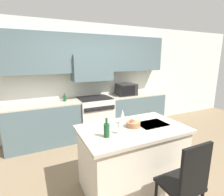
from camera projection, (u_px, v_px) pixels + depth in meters
name	position (u px, v px, depth m)	size (l,w,h in m)	color
ground_plane	(132.00, 176.00, 2.85)	(10.00, 10.00, 0.00)	#7A664C
back_cabinetry	(90.00, 69.00, 4.26)	(10.00, 0.46, 2.70)	silver
back_counter	(95.00, 117.00, 4.30)	(3.88, 0.62, 0.93)	#4C6066
range_stove	(95.00, 117.00, 4.28)	(0.79, 0.70, 0.95)	beige
microwave	(126.00, 89.00, 4.53)	(0.48, 0.39, 0.30)	black
kitchen_island	(132.00, 157.00, 2.54)	(1.48, 0.91, 0.93)	beige
island_chair	(186.00, 181.00, 1.88)	(0.42, 0.40, 1.05)	black
wine_bottle	(107.00, 130.00, 2.13)	(0.07, 0.07, 0.24)	#194723
wine_glass_near	(120.00, 123.00, 2.21)	(0.07, 0.07, 0.21)	white
wine_glass_far	(123.00, 114.00, 2.56)	(0.07, 0.07, 0.21)	white
fruit_bowl	(133.00, 124.00, 2.47)	(0.20, 0.20, 0.10)	#996B47
oil_bottle_on_counter	(65.00, 98.00, 3.91)	(0.06, 0.06, 0.18)	#194723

